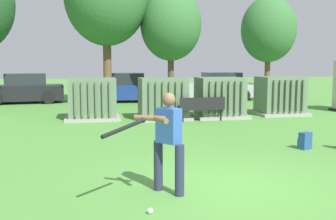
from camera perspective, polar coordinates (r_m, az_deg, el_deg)
name	(u,v)px	position (r m, az deg, el deg)	size (l,w,h in m)	color
ground_plane	(230,186)	(7.56, 8.79, -10.62)	(96.00, 96.00, 0.00)	#51933D
transformer_west	(92,99)	(16.05, -10.65, 1.49)	(2.10, 1.70, 1.62)	#9E9B93
transformer_mid_west	(163,99)	(15.84, -0.74, 1.54)	(2.10, 1.70, 1.62)	#9E9B93
transformer_mid_east	(220,98)	(16.45, 7.33, 1.68)	(2.10, 1.70, 1.62)	#9E9B93
transformer_east	(280,96)	(17.86, 15.54, 1.90)	(2.10, 1.70, 1.62)	#9E9B93
park_bench	(202,107)	(15.38, 4.78, 0.41)	(1.82, 0.52, 0.92)	black
batter	(167,138)	(6.85, -0.21, -3.96)	(1.41, 1.21, 1.74)	#282D4C
sports_ball	(150,211)	(6.22, -2.54, -14.03)	(0.09, 0.09, 0.09)	white
backpack	(305,141)	(11.08, 18.76, -4.16)	(0.37, 0.35, 0.44)	#264C8C
tree_center_right	(171,25)	(21.36, 0.41, 11.97)	(3.17, 3.17, 6.06)	brown
tree_right	(269,30)	(23.64, 14.01, 10.93)	(3.06, 3.06, 5.85)	brown
parked_car_leftmost	(24,89)	(23.35, -19.69, 2.77)	(4.36, 2.26, 1.62)	black
parked_car_left_of_center	(122,88)	(22.79, -6.46, 3.04)	(4.29, 2.11, 1.62)	navy
parked_car_right_of_center	(219,87)	(24.05, 7.28, 3.23)	(4.30, 2.12, 1.62)	#B2B2B7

